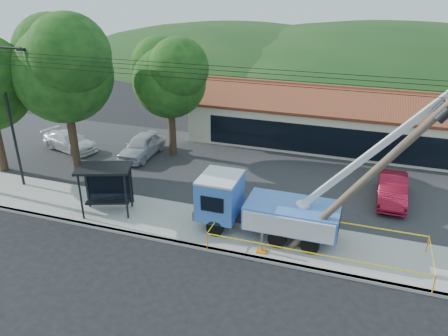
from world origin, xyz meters
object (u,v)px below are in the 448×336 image
bus_shelter (106,178)px  car_red (390,202)px  leaning_pole (377,170)px  car_white (71,151)px  utility_truck (264,206)px  car_silver (143,157)px

bus_shelter → car_red: (15.48, 6.61, -2.24)m
leaning_pole → car_red: (1.33, 6.88, -4.92)m
bus_shelter → car_red: bus_shelter is taller
car_red → leaning_pole: bearing=-100.4°
leaning_pole → car_white: 24.15m
utility_truck → bus_shelter: 9.05m
car_red → car_white: bearing=178.4°
car_red → car_white: size_ratio=0.97×
utility_truck → car_white: utility_truck is taller
utility_truck → bus_shelter: utility_truck is taller
leaning_pole → car_white: (-22.34, 7.75, -4.92)m
leaning_pole → car_red: 8.56m
leaning_pole → bus_shelter: leaning_pole is taller
car_silver → car_red: size_ratio=1.05×
utility_truck → car_red: utility_truck is taller
car_red → car_white: 23.68m
bus_shelter → car_white: 11.31m
car_silver → leaning_pole: bearing=-27.8°
car_red → car_white: car_red is taller
bus_shelter → car_white: bearing=117.8°
bus_shelter → car_silver: bus_shelter is taller
utility_truck → leaning_pole: (5.13, -0.88, 3.18)m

